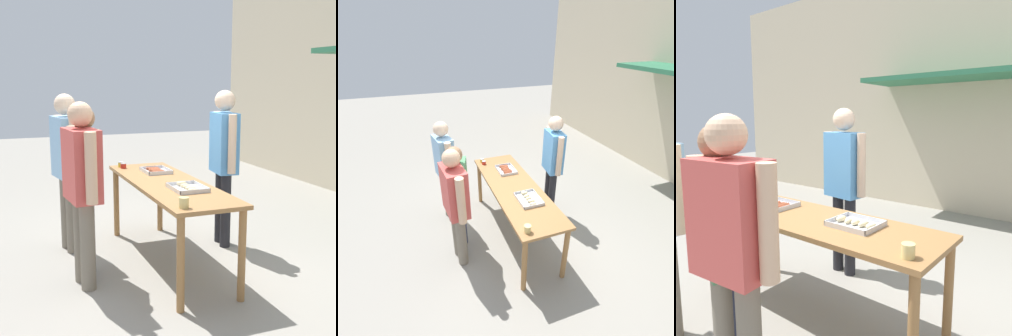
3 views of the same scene
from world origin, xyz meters
The scene contains 11 objects.
ground_plane centered at (0.00, 0.00, 0.00)m, with size 24.00×24.00×0.00m, color gray.
serving_table centered at (0.00, 0.00, 0.79)m, with size 2.29×0.72×0.90m.
food_tray_sausages centered at (-0.55, 0.05, 0.91)m, with size 0.37×0.29×0.04m.
food_tray_buns centered at (0.40, 0.05, 0.92)m, with size 0.40×0.31×0.06m.
condiment_jar_mustard centered at (-1.01, -0.24, 0.93)m, with size 0.07×0.07×0.07m.
condiment_jar_ketchup centered at (-0.91, -0.24, 0.93)m, with size 0.07×0.07×0.07m.
beer_cup centered at (1.00, -0.23, 0.95)m, with size 0.09×0.09×0.09m.
person_server_behind_table centered at (-0.31, 0.82, 1.11)m, with size 0.60×0.27×1.85m.
person_customer_holding_hotdog centered at (-0.77, -0.94, 1.08)m, with size 0.62×0.31×1.81m.
person_customer_with_cup centered at (0.25, -0.95, 1.05)m, with size 0.69×0.31×1.77m.
person_customer_waiting_in_line centered at (0.05, -0.89, 1.01)m, with size 0.66×0.38×1.72m.
Camera 1 is at (4.52, -1.71, 1.97)m, focal length 50.00 mm.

